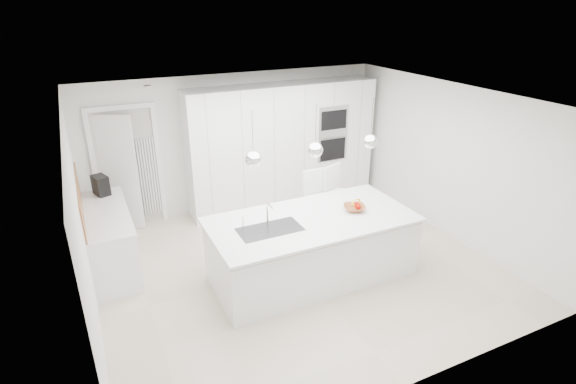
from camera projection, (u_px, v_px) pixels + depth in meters
name	position (u px, v px, depth m)	size (l,w,h in m)	color
floor	(297.00, 267.00, 6.70)	(5.50, 5.50, 0.00)	beige
wall_back	(237.00, 142.00, 8.27)	(5.50, 5.50, 0.00)	white
wall_left	(82.00, 230.00, 5.11)	(5.00, 5.00, 0.00)	white
ceiling	(298.00, 99.00, 5.71)	(5.50, 5.50, 0.00)	white
tall_cabinets	(283.00, 146.00, 8.38)	(3.60, 0.60, 2.30)	white
oven_stack	(333.00, 134.00, 8.40)	(0.62, 0.04, 1.05)	#A5A5A8
doorway_frame	(128.00, 170.00, 7.56)	(1.11, 0.08, 2.13)	white
hallway_door	(113.00, 174.00, 7.43)	(0.82, 0.04, 2.00)	white
radiator	(149.00, 177.00, 7.75)	(0.32, 0.04, 1.40)	white
left_base_cabinets	(110.00, 241.00, 6.55)	(0.60, 1.80, 0.86)	white
left_worktop	(105.00, 213.00, 6.37)	(0.62, 1.82, 0.04)	white
oak_backsplash	(80.00, 199.00, 6.15)	(0.02, 1.80, 0.50)	#A36437
island_base	(313.00, 250.00, 6.32)	(2.80, 1.20, 0.86)	white
island_worktop	(312.00, 220.00, 6.18)	(2.84, 1.40, 0.04)	white
island_sink	(270.00, 235.00, 5.91)	(0.84, 0.44, 0.18)	#3F3F42
island_tap	(267.00, 212.00, 6.00)	(0.02, 0.02, 0.30)	white
pendant_left	(253.00, 159.00, 5.40)	(0.20, 0.20, 0.20)	white
pendant_mid	(315.00, 150.00, 5.74)	(0.20, 0.20, 0.20)	white
pendant_right	(370.00, 142.00, 6.07)	(0.20, 0.20, 0.20)	white
fruit_bowl	(354.00, 208.00, 6.39)	(0.31, 0.31, 0.08)	#A36437
espresso_machine	(101.00, 185.00, 6.88)	(0.18, 0.28, 0.30)	black
bar_stool_left	(318.00, 208.00, 7.17)	(0.40, 0.55, 1.20)	white
bar_stool_right	(336.00, 204.00, 7.32)	(0.40, 0.56, 1.21)	white
apple_a	(357.00, 205.00, 6.40)	(0.09, 0.09, 0.09)	#A40700
apple_b	(358.00, 207.00, 6.35)	(0.08, 0.08, 0.08)	#A40700
banana_bunch	(356.00, 202.00, 6.40)	(0.20, 0.20, 0.03)	yellow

